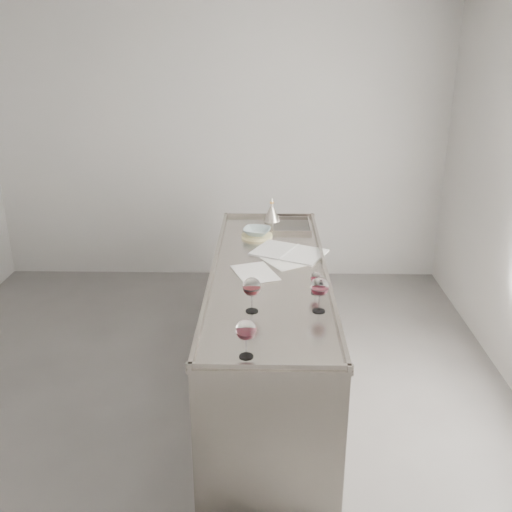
{
  "coord_description": "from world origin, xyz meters",
  "views": [
    {
      "loc": [
        0.48,
        -3.15,
        2.36
      ],
      "look_at": [
        0.41,
        0.35,
        1.02
      ],
      "focal_mm": 40.0,
      "sensor_mm": 36.0,
      "label": 1
    }
  ],
  "objects_px": {
    "wine_glass_right": "(320,288)",
    "wine_funnel": "(272,214)",
    "counter": "(269,334)",
    "wine_glass_middle": "(252,288)",
    "wine_glass_left": "(246,331)",
    "notebook": "(289,252)",
    "ceramic_bowl": "(257,231)",
    "wine_glass_small": "(316,278)"
  },
  "relations": [
    {
      "from": "wine_glass_middle",
      "to": "wine_glass_small",
      "type": "height_order",
      "value": "wine_glass_middle"
    },
    {
      "from": "wine_glass_small",
      "to": "notebook",
      "type": "distance_m",
      "value": 0.69
    },
    {
      "from": "wine_glass_small",
      "to": "wine_funnel",
      "type": "bearing_deg",
      "value": 100.02
    },
    {
      "from": "wine_glass_right",
      "to": "wine_funnel",
      "type": "relative_size",
      "value": 0.99
    },
    {
      "from": "wine_glass_middle",
      "to": "counter",
      "type": "bearing_deg",
      "value": 80.74
    },
    {
      "from": "counter",
      "to": "notebook",
      "type": "distance_m",
      "value": 0.59
    },
    {
      "from": "wine_glass_left",
      "to": "wine_glass_middle",
      "type": "bearing_deg",
      "value": 88.34
    },
    {
      "from": "wine_glass_small",
      "to": "ceramic_bowl",
      "type": "relative_size",
      "value": 0.67
    },
    {
      "from": "notebook",
      "to": "ceramic_bowl",
      "type": "relative_size",
      "value": 2.8
    },
    {
      "from": "wine_glass_middle",
      "to": "ceramic_bowl",
      "type": "bearing_deg",
      "value": 89.82
    },
    {
      "from": "counter",
      "to": "ceramic_bowl",
      "type": "distance_m",
      "value": 0.85
    },
    {
      "from": "wine_glass_right",
      "to": "notebook",
      "type": "xyz_separation_m",
      "value": [
        -0.13,
        0.91,
        -0.14
      ]
    },
    {
      "from": "wine_glass_right",
      "to": "ceramic_bowl",
      "type": "distance_m",
      "value": 1.31
    },
    {
      "from": "counter",
      "to": "wine_glass_middle",
      "type": "relative_size",
      "value": 12.05
    },
    {
      "from": "notebook",
      "to": "wine_glass_middle",
      "type": "bearing_deg",
      "value": -78.66
    },
    {
      "from": "ceramic_bowl",
      "to": "wine_funnel",
      "type": "bearing_deg",
      "value": 74.36
    },
    {
      "from": "wine_glass_middle",
      "to": "wine_funnel",
      "type": "distance_m",
      "value": 1.68
    },
    {
      "from": "counter",
      "to": "wine_funnel",
      "type": "xyz_separation_m",
      "value": [
        0.02,
        1.08,
        0.53
      ]
    },
    {
      "from": "ceramic_bowl",
      "to": "wine_funnel",
      "type": "xyz_separation_m",
      "value": [
        0.12,
        0.41,
        0.02
      ]
    },
    {
      "from": "wine_glass_small",
      "to": "notebook",
      "type": "relative_size",
      "value": 0.24
    },
    {
      "from": "wine_glass_small",
      "to": "ceramic_bowl",
      "type": "height_order",
      "value": "wine_glass_small"
    },
    {
      "from": "wine_glass_left",
      "to": "wine_glass_middle",
      "type": "height_order",
      "value": "wine_glass_middle"
    },
    {
      "from": "wine_glass_left",
      "to": "wine_funnel",
      "type": "bearing_deg",
      "value": 86.46
    },
    {
      "from": "notebook",
      "to": "wine_funnel",
      "type": "height_order",
      "value": "wine_funnel"
    },
    {
      "from": "counter",
      "to": "wine_funnel",
      "type": "bearing_deg",
      "value": 88.82
    },
    {
      "from": "wine_glass_middle",
      "to": "wine_funnel",
      "type": "bearing_deg",
      "value": 85.92
    },
    {
      "from": "counter",
      "to": "notebook",
      "type": "bearing_deg",
      "value": 66.41
    },
    {
      "from": "counter",
      "to": "wine_glass_middle",
      "type": "xyz_separation_m",
      "value": [
        -0.1,
        -0.6,
        0.61
      ]
    },
    {
      "from": "wine_glass_left",
      "to": "wine_funnel",
      "type": "height_order",
      "value": "wine_funnel"
    },
    {
      "from": "counter",
      "to": "notebook",
      "type": "xyz_separation_m",
      "value": [
        0.14,
        0.32,
        0.47
      ]
    },
    {
      "from": "ceramic_bowl",
      "to": "wine_funnel",
      "type": "height_order",
      "value": "wine_funnel"
    },
    {
      "from": "wine_glass_left",
      "to": "wine_glass_middle",
      "type": "xyz_separation_m",
      "value": [
        0.01,
        0.48,
        0.0
      ]
    },
    {
      "from": "wine_glass_left",
      "to": "notebook",
      "type": "xyz_separation_m",
      "value": [
        0.25,
        1.4,
        -0.13
      ]
    },
    {
      "from": "wine_glass_right",
      "to": "wine_funnel",
      "type": "xyz_separation_m",
      "value": [
        -0.25,
        1.67,
        -0.08
      ]
    },
    {
      "from": "wine_funnel",
      "to": "notebook",
      "type": "bearing_deg",
      "value": -81.19
    },
    {
      "from": "wine_glass_left",
      "to": "ceramic_bowl",
      "type": "height_order",
      "value": "wine_glass_left"
    },
    {
      "from": "notebook",
      "to": "ceramic_bowl",
      "type": "height_order",
      "value": "ceramic_bowl"
    },
    {
      "from": "notebook",
      "to": "wine_funnel",
      "type": "distance_m",
      "value": 0.77
    },
    {
      "from": "counter",
      "to": "wine_glass_left",
      "type": "xyz_separation_m",
      "value": [
        -0.11,
        -1.08,
        0.61
      ]
    },
    {
      "from": "wine_glass_left",
      "to": "notebook",
      "type": "height_order",
      "value": "wine_glass_left"
    },
    {
      "from": "wine_glass_left",
      "to": "wine_glass_middle",
      "type": "relative_size",
      "value": 0.97
    },
    {
      "from": "counter",
      "to": "wine_glass_right",
      "type": "height_order",
      "value": "wine_glass_right"
    }
  ]
}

